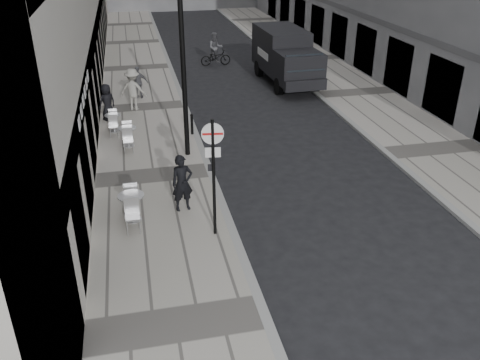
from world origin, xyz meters
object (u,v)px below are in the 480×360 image
(walking_man, at_px, (182,183))
(sign_post, at_px, (213,163))
(panel_van, at_px, (285,54))
(cyclist, at_px, (215,53))
(lamppost, at_px, (183,52))

(walking_man, xyz_separation_m, sign_post, (0.72, -1.58, 1.32))
(sign_post, xyz_separation_m, panel_van, (6.52, 14.74, -0.73))
(panel_van, bearing_deg, cyclist, 122.22)
(walking_man, relative_size, panel_van, 0.29)
(sign_post, relative_size, lamppost, 0.49)
(walking_man, bearing_deg, sign_post, -75.15)
(sign_post, distance_m, lamppost, 5.98)
(sign_post, xyz_separation_m, lamppost, (-0.08, 5.73, 1.71))
(walking_man, relative_size, sign_post, 0.52)
(walking_man, bearing_deg, lamppost, 71.43)
(cyclist, bearing_deg, walking_man, -105.58)
(sign_post, bearing_deg, cyclist, 87.42)
(lamppost, distance_m, panel_van, 11.42)
(lamppost, height_order, panel_van, lamppost)
(walking_man, distance_m, panel_van, 15.03)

